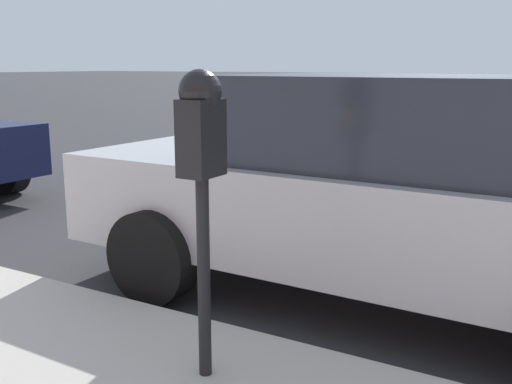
% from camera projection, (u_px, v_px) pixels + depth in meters
% --- Properties ---
extents(ground_plane, '(220.00, 220.00, 0.00)m').
position_uv_depth(ground_plane, '(457.00, 261.00, 4.89)').
color(ground_plane, '#333335').
extents(parking_meter, '(0.21, 0.19, 1.43)m').
position_uv_depth(parking_meter, '(201.00, 148.00, 2.63)').
color(parking_meter, black).
rests_on(parking_meter, sidewalk).
extents(car_silver, '(2.09, 4.33, 1.51)m').
position_uv_depth(car_silver, '(402.00, 186.00, 3.94)').
color(car_silver, '#B7BABF').
rests_on(car_silver, ground_plane).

